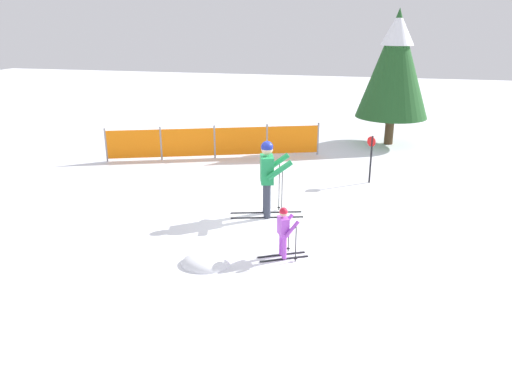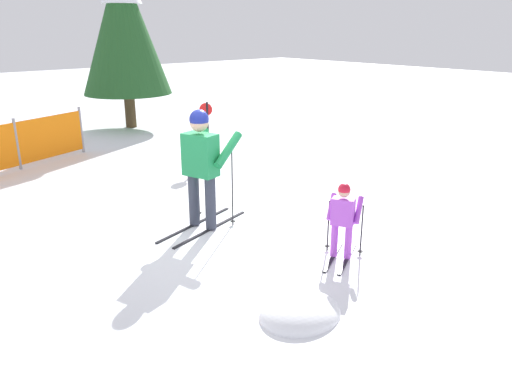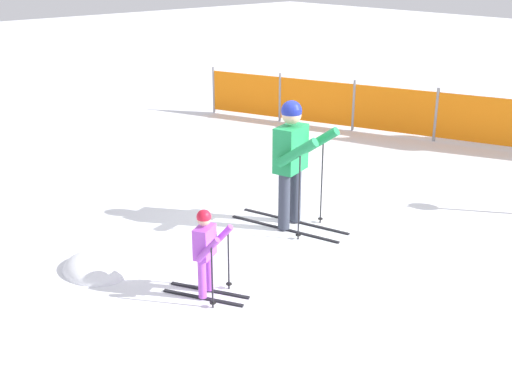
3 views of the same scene
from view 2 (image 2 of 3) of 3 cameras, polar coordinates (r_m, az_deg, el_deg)
ground_plane at (r=7.42m, az=-5.93°, el=-4.47°), size 60.00×60.00×0.00m
skier_adult at (r=7.25m, az=-6.22°, el=3.84°), size 1.71×0.91×1.77m
skier_child at (r=6.43m, az=9.91°, el=-2.68°), size 0.96×0.64×1.02m
conifer_far at (r=15.25m, az=-14.92°, el=17.94°), size 2.52×2.52×4.68m
trail_marker at (r=11.00m, az=-5.60°, el=7.61°), size 0.23×0.20×1.33m
snow_mound at (r=5.41m, az=5.06°, el=-13.79°), size 0.92×0.79×0.37m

